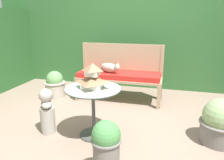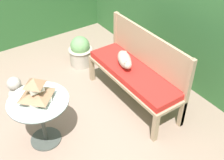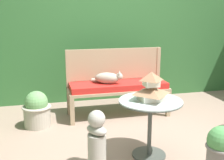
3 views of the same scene
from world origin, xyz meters
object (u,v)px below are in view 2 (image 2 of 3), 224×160
Objects in this scene: garden_bench at (133,75)px; garden_bust at (18,97)px; cat at (125,60)px; patio_table at (40,110)px; potted_plant_bench_right at (80,52)px; pagoda_birdhouse at (36,91)px.

garden_bench is 1.52m from garden_bust.
patio_table is at bearing -60.85° from cat.
garden_bench is 2.51× the size of garden_bust.
patio_table is 0.63m from garden_bust.
garden_bench is at bearing 123.24° from garden_bust.
patio_table is (-0.01, -1.30, 0.06)m from garden_bench.
cat reaches higher than potted_plant_bench_right.
cat is at bearing 6.90° from potted_plant_bench_right.
patio_table reaches higher than garden_bench.
cat is 1.29m from pagoda_birdhouse.
patio_table is at bearing -90.43° from garden_bench.
pagoda_birdhouse reaches higher than garden_bench.
patio_table reaches higher than garden_bust.
garden_bust is at bearing -85.65° from cat.
potted_plant_bench_right is (-1.18, 1.15, -0.26)m from patio_table.
potted_plant_bench_right is (-1.18, 1.15, -0.52)m from pagoda_birdhouse.
garden_bust is (-0.44, -1.36, -0.30)m from cat.
potted_plant_bench_right is at bearing 172.33° from garden_bust.
cat is 1.29m from patio_table.
cat is 1.10m from potted_plant_bench_right.
garden_bench is 2.24× the size of patio_table.
cat is at bearing 128.92° from garden_bust.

